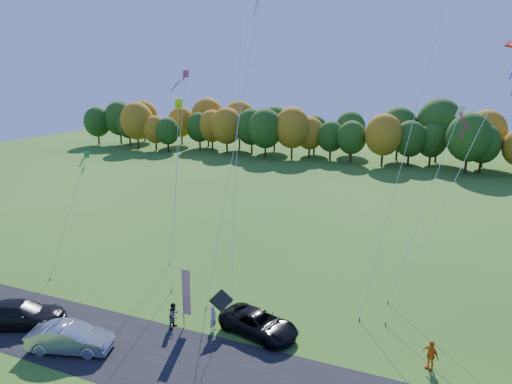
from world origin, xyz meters
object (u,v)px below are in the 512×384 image
at_px(black_suv, 259,323).
at_px(feather_flag, 186,292).
at_px(person_east, 430,355).
at_px(silver_sedan, 70,338).

relative_size(black_suv, feather_flag, 1.25).
bearing_deg(person_east, black_suv, -140.41).
xyz_separation_m(silver_sedan, person_east, (18.39, 5.96, 0.05)).
xyz_separation_m(silver_sedan, feather_flag, (4.70, 4.51, 1.61)).
xyz_separation_m(person_east, feather_flag, (-13.69, -1.45, 1.56)).
bearing_deg(feather_flag, person_east, 6.06).
height_order(black_suv, feather_flag, feather_flag).
xyz_separation_m(black_suv, feather_flag, (-4.26, -1.06, 1.70)).
bearing_deg(black_suv, silver_sedan, 136.69).
bearing_deg(feather_flag, silver_sedan, -136.22).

